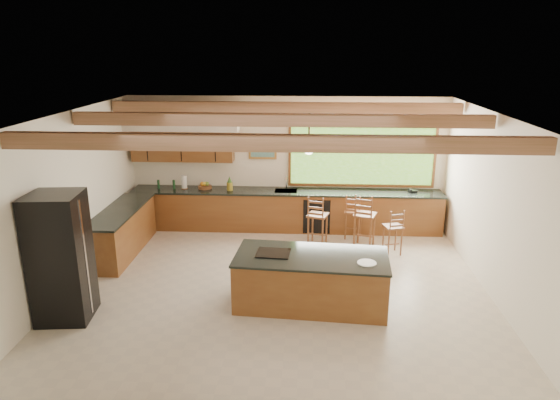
{
  "coord_description": "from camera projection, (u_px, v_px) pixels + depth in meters",
  "views": [
    {
      "loc": [
        0.49,
        -7.93,
        4.05
      ],
      "look_at": [
        -0.01,
        0.8,
        1.35
      ],
      "focal_mm": 32.0,
      "sensor_mm": 36.0,
      "label": 1
    }
  ],
  "objects": [
    {
      "name": "counter_run",
      "position": [
        248.0,
        215.0,
        11.09
      ],
      "size": [
        7.12,
        3.1,
        1.25
      ],
      "color": "brown",
      "rests_on": "ground"
    },
    {
      "name": "bar_stool_a",
      "position": [
        318.0,
        217.0,
        10.39
      ],
      "size": [
        0.49,
        0.49,
        1.1
      ],
      "rotation": [
        0.0,
        0.0,
        -0.3
      ],
      "color": "brown",
      "rests_on": "ground"
    },
    {
      "name": "bar_stool_b",
      "position": [
        365.0,
        216.0,
        10.26
      ],
      "size": [
        0.54,
        0.54,
        1.18
      ],
      "rotation": [
        0.0,
        0.0,
        -0.34
      ],
      "color": "brown",
      "rests_on": "ground"
    },
    {
      "name": "ground",
      "position": [
        278.0,
        286.0,
        8.78
      ],
      "size": [
        7.2,
        7.2,
        0.0
      ],
      "primitive_type": "plane",
      "color": "beige",
      "rests_on": "ground"
    },
    {
      "name": "room_shell",
      "position": [
        271.0,
        155.0,
        8.76
      ],
      "size": [
        7.27,
        6.54,
        3.02
      ],
      "color": "white",
      "rests_on": "ground"
    },
    {
      "name": "refrigerator",
      "position": [
        60.0,
        258.0,
        7.52
      ],
      "size": [
        0.85,
        0.83,
        2.0
      ],
      "rotation": [
        0.0,
        0.0,
        0.1
      ],
      "color": "black",
      "rests_on": "ground"
    },
    {
      "name": "bar_stool_d",
      "position": [
        394.0,
        228.0,
        9.97
      ],
      "size": [
        0.42,
        0.42,
        0.96
      ],
      "rotation": [
        0.0,
        0.0,
        0.27
      ],
      "color": "brown",
      "rests_on": "ground"
    },
    {
      "name": "bar_stool_c",
      "position": [
        354.0,
        213.0,
        10.8
      ],
      "size": [
        0.44,
        0.44,
        1.01
      ],
      "rotation": [
        0.0,
        0.0,
        -0.23
      ],
      "color": "brown",
      "rests_on": "ground"
    },
    {
      "name": "island",
      "position": [
        311.0,
        280.0,
        8.08
      ],
      "size": [
        2.52,
        1.32,
        0.87
      ],
      "rotation": [
        0.0,
        0.0,
        -0.07
      ],
      "color": "brown",
      "rests_on": "ground"
    }
  ]
}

